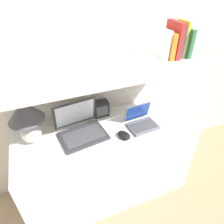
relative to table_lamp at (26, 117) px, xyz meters
The scene contains 16 objects.
ground_plane 1.13m from the table_lamp, 34.96° to the right, with size 12.00×12.00×0.00m, color #9E8460.
wall_back 0.64m from the table_lamp, 25.64° to the left, with size 6.00×0.05×2.40m.
desk 0.78m from the table_lamp, ahead, with size 1.37×0.55×0.72m.
back_riser 0.66m from the table_lamp, 21.49° to the left, with size 1.37×0.04×1.17m.
shelf 0.58m from the table_lamp, ahead, with size 1.37×0.49×0.03m.
table_lamp is the anchor object (origin of this frame).
laptop_large 0.38m from the table_lamp, ahead, with size 0.36×0.32×0.23m.
laptop_small 0.83m from the table_lamp, ahead, with size 0.23×0.20×0.16m.
computer_mouse 0.68m from the table_lamp, 19.21° to the right, with size 0.10×0.13×0.04m.
router_box 0.58m from the table_lamp, 11.36° to the left, with size 0.12×0.08×0.13m.
book_green 1.21m from the table_lamp, ahead, with size 0.03×0.18×0.20m.
book_yellow 1.19m from the table_lamp, ahead, with size 0.02×0.12×0.25m.
book_blue 1.16m from the table_lamp, ahead, with size 0.02×0.14×0.21m.
book_red 1.13m from the table_lamp, ahead, with size 0.04×0.17×0.25m.
book_orange 1.08m from the table_lamp, ahead, with size 0.04×0.15×0.18m.
book_white 1.05m from the table_lamp, ahead, with size 0.03×0.12×0.20m.
Camera 1 is at (-0.40, -0.81, 1.72)m, focal length 32.00 mm.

